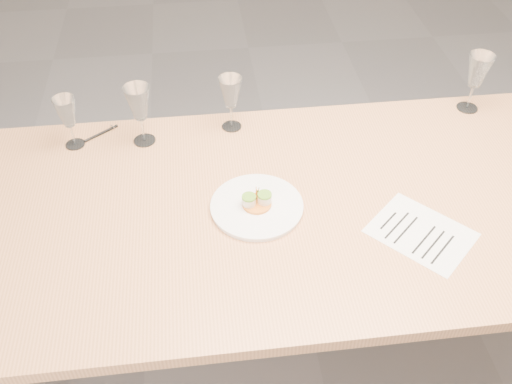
{
  "coord_description": "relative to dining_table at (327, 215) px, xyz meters",
  "views": [
    {
      "loc": [
        -0.38,
        -1.24,
        1.98
      ],
      "look_at": [
        -0.23,
        0.01,
        0.8
      ],
      "focal_mm": 40.0,
      "sensor_mm": 36.0,
      "label": 1
    }
  ],
  "objects": [
    {
      "name": "wine_glass_2",
      "position": [
        -0.27,
        0.41,
        0.21
      ],
      "size": [
        0.08,
        0.08,
        0.2
      ],
      "color": "white",
      "rests_on": "dining_table"
    },
    {
      "name": "recipe_sheet",
      "position": [
        0.24,
        -0.17,
        0.07
      ],
      "size": [
        0.35,
        0.35,
        0.0
      ],
      "rotation": [
        0.0,
        0.0,
        0.75
      ],
      "color": "white",
      "rests_on": "dining_table"
    },
    {
      "name": "wine_glass_3",
      "position": [
        0.62,
        0.42,
        0.22
      ],
      "size": [
        0.09,
        0.09,
        0.22
      ],
      "color": "white",
      "rests_on": "dining_table"
    },
    {
      "name": "wine_glass_0",
      "position": [
        -0.81,
        0.37,
        0.2
      ],
      "size": [
        0.08,
        0.08,
        0.19
      ],
      "color": "white",
      "rests_on": "dining_table"
    },
    {
      "name": "ground",
      "position": [
        0.0,
        0.0,
        -0.68
      ],
      "size": [
        7.0,
        7.0,
        0.0
      ],
      "primitive_type": "plane",
      "color": "slate",
      "rests_on": "ground"
    },
    {
      "name": "dining_table",
      "position": [
        0.0,
        0.0,
        0.0
      ],
      "size": [
        2.4,
        1.0,
        0.75
      ],
      "color": "tan",
      "rests_on": "ground"
    },
    {
      "name": "wine_glass_1",
      "position": [
        -0.58,
        0.37,
        0.22
      ],
      "size": [
        0.09,
        0.09,
        0.22
      ],
      "color": "white",
      "rests_on": "dining_table"
    },
    {
      "name": "ballpoint_pen",
      "position": [
        -0.73,
        0.42,
        0.07
      ],
      "size": [
        0.11,
        0.09,
        0.01
      ],
      "rotation": [
        0.0,
        0.0,
        0.64
      ],
      "color": "black",
      "rests_on": "dining_table"
    },
    {
      "name": "dinner_plate",
      "position": [
        -0.23,
        -0.01,
        0.08
      ],
      "size": [
        0.28,
        0.28,
        0.07
      ],
      "rotation": [
        0.0,
        0.0,
        0.0
      ],
      "color": "white",
      "rests_on": "dining_table"
    }
  ]
}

